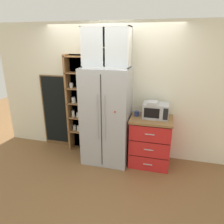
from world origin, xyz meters
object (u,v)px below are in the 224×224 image
at_px(refrigerator, 107,116).
at_px(mug_charcoal, 152,117).
at_px(chalkboard_menu, 56,111).
at_px(microwave, 156,110).
at_px(mug_navy, 137,114).
at_px(bottle_amber, 152,112).
at_px(bottle_cobalt, 152,110).
at_px(coffee_maker, 152,110).

height_order(refrigerator, mug_charcoal, refrigerator).
xyz_separation_m(mug_charcoal, chalkboard_menu, (-2.04, 0.33, -0.19)).
height_order(microwave, mug_navy, microwave).
bearing_deg(chalkboard_menu, refrigerator, -14.13).
height_order(microwave, mug_charcoal, microwave).
bearing_deg(refrigerator, microwave, 6.22).
xyz_separation_m(refrigerator, bottle_amber, (0.82, 0.04, 0.14)).
xyz_separation_m(bottle_cobalt, chalkboard_menu, (-2.04, 0.19, -0.26)).
distance_m(microwave, mug_charcoal, 0.15).
distance_m(refrigerator, bottle_cobalt, 0.84).
height_order(bottle_cobalt, bottle_amber, bottle_cobalt).
relative_size(bottle_cobalt, bottle_amber, 1.03).
distance_m(mug_navy, mug_charcoal, 0.30).
bearing_deg(microwave, chalkboard_menu, 174.21).
bearing_deg(chalkboard_menu, coffee_maker, -7.12).
bearing_deg(bottle_amber, coffee_maker, 90.00).
distance_m(refrigerator, bottle_amber, 0.83).
bearing_deg(coffee_maker, mug_charcoal, -88.52).
bearing_deg(mug_charcoal, bottle_amber, 91.76).
height_order(refrigerator, bottle_cobalt, refrigerator).
xyz_separation_m(refrigerator, microwave, (0.87, 0.10, 0.15)).
height_order(coffee_maker, bottle_amber, coffee_maker).
relative_size(microwave, coffee_maker, 1.42).
relative_size(refrigerator, mug_charcoal, 16.37).
bearing_deg(mug_charcoal, bottle_cobalt, 90.81).
bearing_deg(bottle_amber, bottle_cobalt, 90.00).
xyz_separation_m(microwave, mug_navy, (-0.33, -0.01, -0.09)).
height_order(refrigerator, microwave, refrigerator).
relative_size(refrigerator, bottle_cobalt, 6.47).
bearing_deg(refrigerator, mug_charcoal, -1.37).
xyz_separation_m(mug_navy, bottle_amber, (0.28, -0.04, 0.07)).
bearing_deg(mug_navy, bottle_amber, -8.14).
height_order(mug_navy, mug_charcoal, mug_charcoal).
distance_m(mug_charcoal, bottle_amber, 0.09).
xyz_separation_m(mug_navy, chalkboard_menu, (-1.77, 0.23, -0.18)).
height_order(refrigerator, chalkboard_menu, refrigerator).
bearing_deg(microwave, mug_charcoal, -116.24).
relative_size(microwave, mug_charcoal, 4.05).
relative_size(refrigerator, bottle_amber, 6.65).
xyz_separation_m(coffee_maker, chalkboard_menu, (-2.04, 0.25, -0.29)).
relative_size(coffee_maker, chalkboard_menu, 0.20).
bearing_deg(coffee_maker, mug_navy, 174.22).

